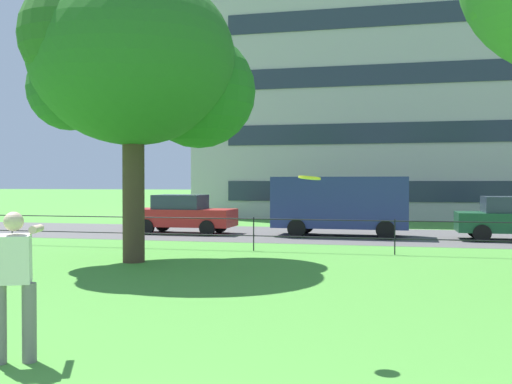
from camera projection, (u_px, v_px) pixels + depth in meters
The scene contains 8 objects.
street_strip at pixel (340, 235), 22.77m from camera, with size 80.00×7.10×0.01m, color #565454.
park_fence at pixel (322, 230), 17.15m from camera, with size 36.81×0.04×1.00m.
tree_small_lawn at pixel (136, 65), 15.14m from camera, with size 5.52×5.43×7.39m.
person_thrower at pixel (14, 281), 6.71m from camera, with size 0.47×0.86×1.71m.
frisbee at pixel (310, 178), 7.10m from camera, with size 0.38×0.38×0.05m.
car_red_left at pixel (183, 214), 23.53m from camera, with size 4.01×1.84×1.54m.
panel_van_far_right at pixel (341, 203), 22.34m from camera, with size 5.04×2.18×2.24m.
apartment_building_background at pixel (439, 60), 36.05m from camera, with size 28.23×11.35×18.99m.
Camera 1 is at (2.07, -2.45, 2.05)m, focal length 41.67 mm.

